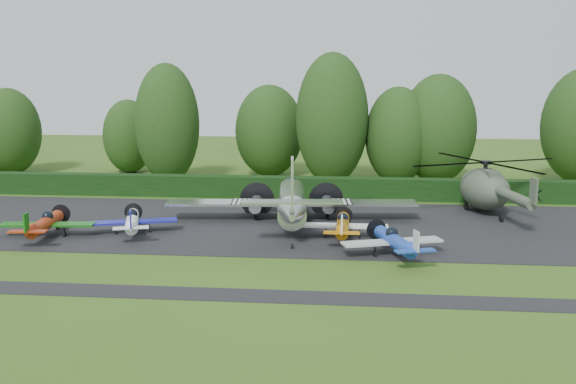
# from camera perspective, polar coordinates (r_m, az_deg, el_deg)

# --- Properties ---
(ground) EXTENTS (160.00, 160.00, 0.00)m
(ground) POSITION_cam_1_polar(r_m,az_deg,el_deg) (39.97, -5.12, -6.20)
(ground) COLOR #315618
(ground) RESTS_ON ground
(apron) EXTENTS (70.00, 18.00, 0.01)m
(apron) POSITION_cam_1_polar(r_m,az_deg,el_deg) (49.50, -3.00, -2.91)
(apron) COLOR black
(apron) RESTS_ON ground
(taxiway_verge) EXTENTS (70.00, 2.00, 0.00)m
(taxiway_verge) POSITION_cam_1_polar(r_m,az_deg,el_deg) (34.38, -6.96, -9.04)
(taxiway_verge) COLOR black
(taxiway_verge) RESTS_ON ground
(hedgerow) EXTENTS (90.00, 1.60, 2.00)m
(hedgerow) POSITION_cam_1_polar(r_m,az_deg,el_deg) (60.16, -1.47, -0.51)
(hedgerow) COLOR black
(hedgerow) RESTS_ON ground
(transport_plane) EXTENTS (19.65, 15.07, 6.30)m
(transport_plane) POSITION_cam_1_polar(r_m,az_deg,el_deg) (49.27, 0.31, -0.87)
(transport_plane) COLOR silver
(transport_plane) RESTS_ON ground
(light_plane_red) EXTENTS (6.65, 6.99, 2.55)m
(light_plane_red) POSITION_cam_1_polar(r_m,az_deg,el_deg) (48.27, -20.78, -2.64)
(light_plane_red) COLOR #9E290E
(light_plane_red) RESTS_ON ground
(light_plane_white) EXTENTS (6.37, 6.70, 2.45)m
(light_plane_white) POSITION_cam_1_polar(r_m,az_deg,el_deg) (47.51, -13.67, -2.51)
(light_plane_white) COLOR white
(light_plane_white) RESTS_ON ground
(light_plane_orange) EXTENTS (6.36, 6.69, 2.44)m
(light_plane_orange) POSITION_cam_1_polar(r_m,az_deg,el_deg) (45.06, 4.88, -2.95)
(light_plane_orange) COLOR orange
(light_plane_orange) RESTS_ON ground
(light_plane_blue) EXTENTS (6.55, 6.89, 2.52)m
(light_plane_blue) POSITION_cam_1_polar(r_m,az_deg,el_deg) (41.11, 9.48, -4.32)
(light_plane_blue) COLOR #1C3FA8
(light_plane_blue) RESTS_ON ground
(helicopter) EXTENTS (13.58, 15.90, 4.37)m
(helicopter) POSITION_cam_1_polar(r_m,az_deg,el_deg) (55.60, 17.09, 0.59)
(helicopter) COLOR #3A4535
(helicopter) RESTS_ON ground
(tree_0) EXTENTS (7.13, 7.13, 9.92)m
(tree_0) POSITION_cam_1_polar(r_m,az_deg,el_deg) (80.32, -23.56, 4.95)
(tree_0) COLOR black
(tree_0) RESTS_ON ground
(tree_1) EXTENTS (6.75, 6.75, 12.60)m
(tree_1) POSITION_cam_1_polar(r_m,az_deg,el_deg) (68.95, -10.69, 5.99)
(tree_1) COLOR black
(tree_1) RESTS_ON ground
(tree_2) EXTENTS (7.52, 7.52, 13.68)m
(tree_2) POSITION_cam_1_polar(r_m,az_deg,el_deg) (66.92, 3.94, 6.48)
(tree_2) COLOR black
(tree_2) RESTS_ON ground
(tree_3) EXTENTS (5.93, 5.93, 8.56)m
(tree_3) POSITION_cam_1_polar(r_m,az_deg,el_deg) (77.32, -13.98, 4.82)
(tree_3) COLOR black
(tree_3) RESTS_ON ground
(tree_4) EXTENTS (7.93, 7.93, 11.48)m
(tree_4) POSITION_cam_1_polar(r_m,az_deg,el_deg) (69.30, 13.19, 5.46)
(tree_4) COLOR black
(tree_4) RESTS_ON ground
(tree_5) EXTENTS (7.66, 7.66, 10.30)m
(tree_5) POSITION_cam_1_polar(r_m,az_deg,el_deg) (72.24, -1.67, 5.45)
(tree_5) COLOR black
(tree_5) RESTS_ON ground
(tree_6) EXTENTS (6.72, 6.72, 10.20)m
(tree_6) POSITION_cam_1_polar(r_m,az_deg,el_deg) (68.02, 9.72, 4.95)
(tree_6) COLOR black
(tree_6) RESTS_ON ground
(tree_10) EXTENTS (6.74, 6.74, 10.41)m
(tree_10) POSITION_cam_1_polar(r_m,az_deg,el_deg) (69.47, 13.13, 5.03)
(tree_10) COLOR black
(tree_10) RESTS_ON ground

